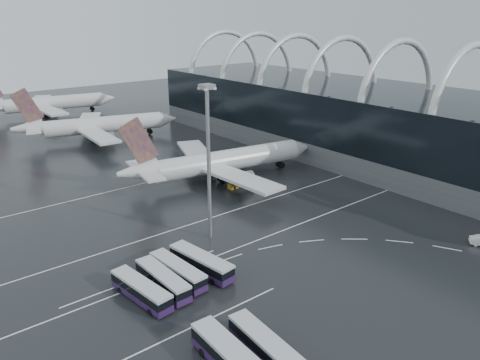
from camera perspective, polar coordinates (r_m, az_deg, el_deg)
ground at (r=91.79m, az=1.82°, el=-6.72°), size 420.00×420.00×0.00m
terminal at (r=144.70m, az=15.42°, el=7.08°), size 42.00×160.00×34.90m
lane_marking_near at (r=90.45m, az=2.65°, el=-7.16°), size 120.00×0.25×0.01m
lane_marking_mid at (r=100.27m, az=-2.68°, el=-4.34°), size 120.00×0.25×0.01m
lane_marking_far at (r=122.38m, az=-10.51°, el=-0.11°), size 120.00×0.25×0.01m
bus_bay_line_south at (r=68.44m, az=-4.96°, el=-17.05°), size 28.00×0.25×0.01m
bus_bay_line_north at (r=80.06m, az=-11.57°, el=-11.43°), size 28.00×0.25×0.01m
airliner_main at (r=120.04m, az=-2.48°, el=2.18°), size 55.19×47.85×18.71m
airliner_gate_b at (r=166.58m, az=-17.19°, el=6.34°), size 53.33×47.28×18.78m
airliner_gate_c at (r=213.53m, az=-22.47°, el=8.58°), size 54.36×49.48×19.41m
bus_row_near_a at (r=73.50m, az=-11.96°, el=-13.01°), size 4.18×12.60×3.04m
bus_row_near_b at (r=75.36m, az=-9.41°, el=-11.93°), size 3.10×12.41×3.05m
bus_row_near_c at (r=77.38m, az=-7.61°, el=-10.93°), size 3.55×12.40×3.02m
bus_row_near_d at (r=79.10m, az=-4.75°, el=-9.99°), size 4.64×13.30×3.21m
bus_row_far_a at (r=59.92m, az=-0.99°, el=-20.94°), size 3.73×13.93×3.40m
bus_row_far_b at (r=61.89m, az=3.13°, el=-19.61°), size 3.78×12.81×3.11m
floodlight_mast at (r=84.41m, az=-3.89°, el=4.26°), size 2.24×2.24×29.29m
gse_cart_belly_a at (r=117.60m, az=1.04°, el=-0.31°), size 2.04×1.20×1.11m
gse_cart_belly_b at (r=127.94m, az=0.04°, el=1.41°), size 2.28×1.35×1.24m
gse_cart_belly_c at (r=115.06m, az=-0.85°, el=-0.72°), size 2.39×1.41×1.31m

